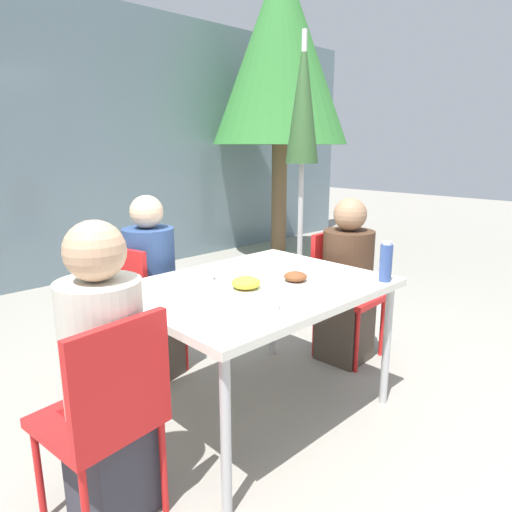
% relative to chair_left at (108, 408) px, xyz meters
% --- Properties ---
extents(ground_plane, '(24.00, 24.00, 0.00)m').
position_rel_chair_left_xyz_m(ground_plane, '(0.95, 0.19, -0.52)').
color(ground_plane, gray).
extents(building_facade, '(10.00, 0.20, 3.00)m').
position_rel_chair_left_xyz_m(building_facade, '(0.95, 3.56, 0.98)').
color(building_facade, slate).
rests_on(building_facade, ground).
extents(dining_table, '(1.32, 1.02, 0.76)m').
position_rel_chair_left_xyz_m(dining_table, '(0.95, 0.19, 0.18)').
color(dining_table, silver).
rests_on(dining_table, ground).
extents(chair_left, '(0.44, 0.44, 0.88)m').
position_rel_chair_left_xyz_m(chair_left, '(0.00, 0.00, 0.00)').
color(chair_left, red).
rests_on(chair_left, ground).
extents(person_left, '(0.31, 0.31, 1.21)m').
position_rel_chair_left_xyz_m(person_left, '(0.04, 0.09, 0.06)').
color(person_left, '#383842').
rests_on(person_left, ground).
extents(chair_right, '(0.42, 0.42, 0.88)m').
position_rel_chair_left_xyz_m(chair_right, '(1.91, 0.32, 0.00)').
color(chair_right, red).
rests_on(chair_right, ground).
extents(person_right, '(0.34, 0.34, 1.14)m').
position_rel_chair_left_xyz_m(person_right, '(1.86, 0.24, 0.01)').
color(person_right, '#473D33').
rests_on(person_right, ground).
extents(chair_far, '(0.48, 0.48, 0.88)m').
position_rel_chair_left_xyz_m(chair_far, '(0.68, 0.98, 0.00)').
color(chair_far, red).
rests_on(chair_far, ground).
extents(person_far, '(0.34, 0.34, 1.18)m').
position_rel_chair_left_xyz_m(person_far, '(0.77, 0.95, 0.04)').
color(person_far, '#473D33').
rests_on(person_far, ground).
extents(closed_umbrella, '(0.36, 0.36, 2.35)m').
position_rel_chair_left_xyz_m(closed_umbrella, '(2.31, 1.05, 1.15)').
color(closed_umbrella, '#333333').
rests_on(closed_umbrella, ground).
extents(plate_0, '(0.22, 0.22, 0.06)m').
position_rel_chair_left_xyz_m(plate_0, '(1.10, 0.05, 0.26)').
color(plate_0, white).
rests_on(plate_0, dining_table).
extents(plate_1, '(0.27, 0.27, 0.07)m').
position_rel_chair_left_xyz_m(plate_1, '(0.83, 0.14, 0.26)').
color(plate_1, white).
rests_on(plate_1, dining_table).
extents(bottle, '(0.07, 0.07, 0.22)m').
position_rel_chair_left_xyz_m(bottle, '(1.48, -0.26, 0.34)').
color(bottle, '#334C8E').
rests_on(bottle, dining_table).
extents(drinking_cup, '(0.07, 0.07, 0.08)m').
position_rel_chair_left_xyz_m(drinking_cup, '(0.81, 0.42, 0.28)').
color(drinking_cup, white).
rests_on(drinking_cup, dining_table).
extents(salad_bowl, '(0.17, 0.17, 0.05)m').
position_rel_chair_left_xyz_m(salad_bowl, '(0.69, -0.10, 0.26)').
color(salad_bowl, white).
rests_on(salad_bowl, dining_table).
extents(tree_behind_left, '(1.72, 1.72, 3.74)m').
position_rel_chair_left_xyz_m(tree_behind_left, '(3.80, 2.69, 2.07)').
color(tree_behind_left, brown).
rests_on(tree_behind_left, ground).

